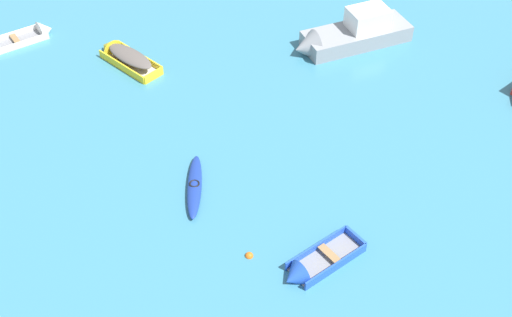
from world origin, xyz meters
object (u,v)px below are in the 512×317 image
object	(u,v)px
rowboat_yellow_outer_left	(123,55)
mooring_buoy_outer_edge	(249,256)
motor_launch_grey_back_row_right	(349,35)
rowboat_blue_far_right	(308,269)
kayak_deep_blue_cluster_outer	(195,186)
rowboat_white_near_right	(35,34)

from	to	relation	value
rowboat_yellow_outer_left	mooring_buoy_outer_edge	distance (m)	13.94
motor_launch_grey_back_row_right	rowboat_yellow_outer_left	world-z (taller)	motor_launch_grey_back_row_right
rowboat_blue_far_right	mooring_buoy_outer_edge	size ratio (longest dim) A/B	11.43
kayak_deep_blue_cluster_outer	rowboat_yellow_outer_left	xyz separation A→B (m)	(-1.82, 9.73, 0.16)
kayak_deep_blue_cluster_outer	mooring_buoy_outer_edge	xyz separation A→B (m)	(1.30, -3.86, -0.16)
motor_launch_grey_back_row_right	mooring_buoy_outer_edge	bearing A→B (deg)	-124.10
motor_launch_grey_back_row_right	rowboat_blue_far_right	distance (m)	14.76
rowboat_yellow_outer_left	mooring_buoy_outer_edge	bearing A→B (deg)	-77.09
mooring_buoy_outer_edge	rowboat_yellow_outer_left	bearing A→B (deg)	102.91
motor_launch_grey_back_row_right	mooring_buoy_outer_edge	size ratio (longest dim) A/B	20.89
rowboat_white_near_right	rowboat_blue_far_right	size ratio (longest dim) A/B	0.99
mooring_buoy_outer_edge	motor_launch_grey_back_row_right	bearing A→B (deg)	55.90
rowboat_white_near_right	kayak_deep_blue_cluster_outer	xyz separation A→B (m)	(6.04, -13.03, 0.01)
rowboat_white_near_right	rowboat_yellow_outer_left	bearing A→B (deg)	-38.06
motor_launch_grey_back_row_right	rowboat_yellow_outer_left	bearing A→B (deg)	172.62
kayak_deep_blue_cluster_outer	rowboat_yellow_outer_left	size ratio (longest dim) A/B	0.92
rowboat_white_near_right	kayak_deep_blue_cluster_outer	world-z (taller)	rowboat_white_near_right
rowboat_yellow_outer_left	kayak_deep_blue_cluster_outer	bearing A→B (deg)	-79.42
motor_launch_grey_back_row_right	mooring_buoy_outer_edge	distance (m)	14.65
rowboat_yellow_outer_left	mooring_buoy_outer_edge	world-z (taller)	rowboat_yellow_outer_left
motor_launch_grey_back_row_right	kayak_deep_blue_cluster_outer	distance (m)	12.60
rowboat_white_near_right	rowboat_yellow_outer_left	world-z (taller)	rowboat_yellow_outer_left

